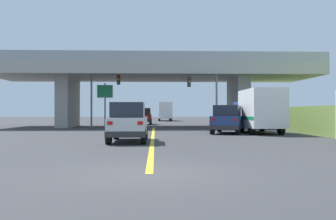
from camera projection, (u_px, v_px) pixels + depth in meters
ground at (154, 127)px, 37.94m from camera, size 160.00×160.00×0.00m
overpass_bridge at (154, 77)px, 37.97m from camera, size 32.98×9.48×7.20m
lane_divider_stripe at (153, 137)px, 22.01m from camera, size 0.20×26.09×0.01m
suv_lead at (129, 122)px, 18.75m from camera, size 1.91×4.49×2.02m
suv_crossing at (228, 119)px, 26.00m from camera, size 3.24×4.67×2.02m
box_truck at (259, 111)px, 26.27m from camera, size 2.33×6.48×3.14m
sedan_oncoming at (144, 116)px, 44.86m from camera, size 1.95×4.74×2.02m
traffic_signal_nearside at (207, 91)px, 33.89m from camera, size 2.84×0.36×5.76m
traffic_signal_farside at (101, 90)px, 34.35m from camera, size 2.81×0.36×5.77m
highway_sign at (105, 95)px, 35.55m from camera, size 1.56×0.17×4.37m
semi_truck_distant at (165, 111)px, 63.27m from camera, size 2.33×7.24×3.22m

